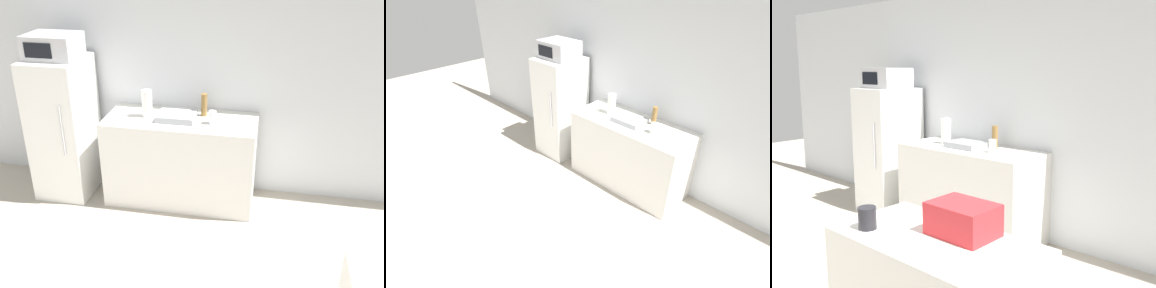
{
  "view_description": "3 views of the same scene",
  "coord_description": "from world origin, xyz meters",
  "views": [
    {
      "loc": [
        0.97,
        -0.89,
        2.6
      ],
      "look_at": [
        0.32,
        2.39,
        0.99
      ],
      "focal_mm": 40.0,
      "sensor_mm": 36.0,
      "label": 1
    },
    {
      "loc": [
        1.92,
        0.15,
        2.68
      ],
      "look_at": [
        0.17,
        1.96,
        1.14
      ],
      "focal_mm": 28.0,
      "sensor_mm": 36.0,
      "label": 2
    },
    {
      "loc": [
        2.9,
        -0.28,
        1.77
      ],
      "look_at": [
        0.55,
        2.41,
        1.12
      ],
      "focal_mm": 40.0,
      "sensor_mm": 36.0,
      "label": 3
    }
  ],
  "objects": [
    {
      "name": "jar",
      "position": [
        1.56,
        0.67,
        1.18
      ],
      "size": [
        0.07,
        0.07,
        0.09
      ],
      "primitive_type": "cylinder",
      "color": "#232328",
      "rests_on": "shelf_cabinet"
    },
    {
      "name": "sink_basin",
      "position": [
        0.04,
        3.02,
        0.97
      ],
      "size": [
        0.39,
        0.29,
        0.06
      ],
      "primitive_type": "cube",
      "color": "#9EA3A8",
      "rests_on": "counter"
    },
    {
      "name": "wall_back",
      "position": [
        0.0,
        3.4,
        1.3
      ],
      "size": [
        8.0,
        0.06,
        2.6
      ],
      "primitive_type": "cube",
      "color": "silver",
      "rests_on": "ground_plane"
    },
    {
      "name": "counter",
      "position": [
        0.08,
        3.04,
        0.47
      ],
      "size": [
        1.55,
        0.66,
        0.94
      ],
      "primitive_type": "cube",
      "color": "silver",
      "rests_on": "ground_plane"
    },
    {
      "name": "microwave",
      "position": [
        -1.2,
        2.99,
        1.64
      ],
      "size": [
        0.51,
        0.42,
        0.24
      ],
      "color": "#BCBCC1",
      "rests_on": "refrigerator"
    },
    {
      "name": "refrigerator",
      "position": [
        -1.2,
        3.0,
        0.76
      ],
      "size": [
        0.57,
        0.67,
        1.52
      ],
      "color": "white",
      "rests_on": "ground_plane"
    },
    {
      "name": "bottle_short",
      "position": [
        0.41,
        2.98,
        1.01
      ],
      "size": [
        0.08,
        0.08,
        0.13
      ],
      "primitive_type": "cylinder",
      "color": "silver",
      "rests_on": "counter"
    },
    {
      "name": "bottle_tall",
      "position": [
        0.29,
        3.18,
        1.06
      ],
      "size": [
        0.06,
        0.06,
        0.24
      ],
      "primitive_type": "cylinder",
      "color": "olive",
      "rests_on": "counter"
    },
    {
      "name": "basket",
      "position": [
        1.89,
        0.87,
        1.2
      ],
      "size": [
        0.25,
        0.18,
        0.13
      ],
      "primitive_type": "cube",
      "color": "red",
      "rests_on": "shelf_cabinet"
    },
    {
      "name": "paper_towel_roll",
      "position": [
        -0.28,
        3.05,
        1.08
      ],
      "size": [
        0.11,
        0.11,
        0.28
      ],
      "primitive_type": "cylinder",
      "color": "white",
      "rests_on": "counter"
    }
  ]
}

